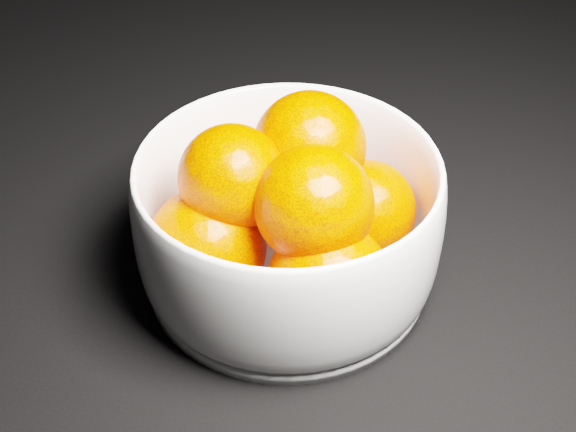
# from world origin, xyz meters

# --- Properties ---
(bowl) EXTENTS (0.21, 0.21, 0.10)m
(bowl) POSITION_xyz_m (-0.25, 0.25, 0.05)
(bowl) COLOR white
(bowl) RESTS_ON ground
(orange_pile) EXTENTS (0.17, 0.17, 0.12)m
(orange_pile) POSITION_xyz_m (-0.25, 0.25, 0.07)
(orange_pile) COLOR #F03E00
(orange_pile) RESTS_ON bowl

